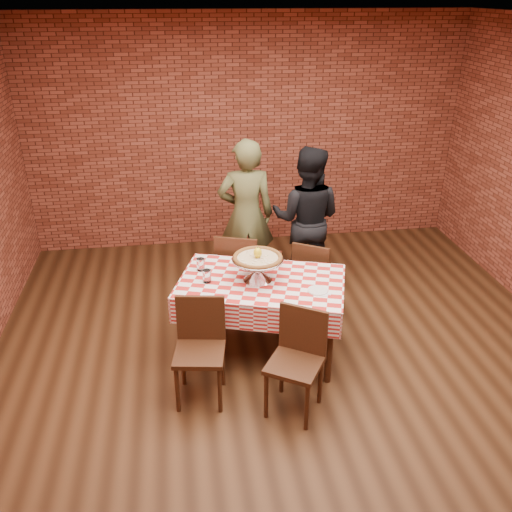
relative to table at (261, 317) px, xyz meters
name	(u,v)px	position (x,y,z in m)	size (l,w,h in m)	color
ground	(293,375)	(0.22, -0.41, -0.38)	(6.00, 6.00, 0.00)	black
back_wall	(247,134)	(0.22, 2.59, 1.08)	(5.50, 5.50, 0.00)	maroon
table	(261,317)	(0.00, 0.00, 0.00)	(1.44, 0.87, 0.75)	#3B1E0F
tablecloth	(261,293)	(0.00, 0.00, 0.26)	(1.48, 0.90, 0.25)	red
pizza_stand	(258,269)	(-0.03, 0.02, 0.49)	(0.47, 0.47, 0.21)	silver
pizza	(258,258)	(-0.03, 0.02, 0.60)	(0.44, 0.44, 0.03)	beige
lemon	(258,253)	(-0.03, 0.02, 0.65)	(0.07, 0.07, 0.09)	yellow
water_glass_left	(207,276)	(-0.48, 0.05, 0.44)	(0.07, 0.07, 0.12)	white
water_glass_right	(201,264)	(-0.52, 0.28, 0.44)	(0.07, 0.07, 0.12)	white
side_plate	(318,291)	(0.45, -0.26, 0.39)	(0.17, 0.17, 0.01)	white
sweetener_packet_a	(324,295)	(0.49, -0.34, 0.39)	(0.05, 0.04, 0.01)	white
sweetener_packet_b	(328,294)	(0.53, -0.32, 0.39)	(0.05, 0.04, 0.01)	white
condiment_caddy	(276,259)	(0.18, 0.27, 0.45)	(0.10, 0.08, 0.14)	silver
chair_near_left	(200,354)	(-0.60, -0.58, 0.06)	(0.40, 0.40, 0.88)	#3B1E0F
chair_near_right	(295,366)	(0.13, -0.84, 0.06)	(0.40, 0.40, 0.88)	#3B1E0F
chair_far_left	(240,271)	(-0.10, 0.79, 0.08)	(0.43, 0.43, 0.91)	#3B1E0F
chair_far_right	(314,277)	(0.65, 0.59, 0.05)	(0.38, 0.38, 0.86)	#3B1E0F
diner_olive	(246,215)	(0.04, 1.33, 0.48)	(0.62, 0.41, 1.71)	#4F502C
diner_black	(306,219)	(0.70, 1.22, 0.44)	(0.79, 0.62, 1.63)	black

